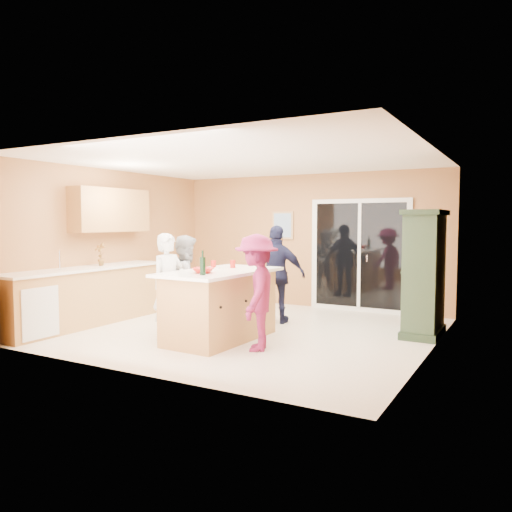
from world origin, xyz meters
The scene contains 22 objects.
floor centered at (0.00, 0.00, 0.00)m, with size 5.50×5.50×0.00m, color white.
ceiling centered at (0.00, 0.00, 2.60)m, with size 5.50×5.00×0.10m, color white.
wall_back centered at (0.00, 2.50, 1.30)m, with size 5.50×0.10×2.60m, color tan.
wall_front centered at (0.00, -2.50, 1.30)m, with size 5.50×0.10×2.60m, color tan.
wall_left centered at (-2.75, 0.00, 1.30)m, with size 0.10×5.00×2.60m, color tan.
wall_right centered at (2.75, 0.00, 1.30)m, with size 0.10×5.00×2.60m, color tan.
left_cabinet_run centered at (-2.45, -1.05, 0.46)m, with size 0.65×3.05×1.24m.
upper_cabinets centered at (-2.58, -0.20, 1.88)m, with size 0.35×1.60×0.75m, color #B48146.
sliding_door centered at (1.05, 2.46, 1.05)m, with size 1.90×0.07×2.10m.
framed_picture centered at (-0.55, 2.48, 1.60)m, with size 0.46×0.04×0.56m.
kitchen_island centered at (0.01, -0.70, 0.46)m, with size 1.11×1.93×0.99m.
green_hutch centered at (2.49, 0.96, 0.90)m, with size 0.53×1.01×1.85m.
woman_white centered at (-0.66, -1.02, 0.76)m, with size 0.55×0.36×1.51m, color silver.
woman_grey centered at (-0.75, -0.46, 0.74)m, with size 0.71×0.56×1.47m, color #A09FA2.
woman_navy centered at (0.19, 0.74, 0.81)m, with size 0.95×0.39×1.62m, color #181B35.
woman_magenta centered at (0.73, -0.94, 0.76)m, with size 0.98×0.56×1.52m, color maroon.
serving_bowl centered at (0.01, -1.10, 1.03)m, with size 0.29×0.29×0.07m, color #AF1C13.
tulip_vase centered at (-2.45, -0.57, 1.13)m, with size 0.20×0.14×0.39m, color red.
tumbler_near centered at (-0.03, -0.28, 1.05)m, with size 0.08×0.08×0.12m, color #AF1C13.
tumbler_far centered at (-0.29, -0.41, 1.04)m, with size 0.08×0.08×0.11m, color #AF1C13.
wine_bottle centered at (0.14, -1.31, 1.11)m, with size 0.07×0.07×0.32m.
white_plate centered at (-0.22, -0.55, 1.00)m, with size 0.20×0.20×0.01m, color white.
Camera 1 is at (3.85, -6.58, 1.68)m, focal length 35.00 mm.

